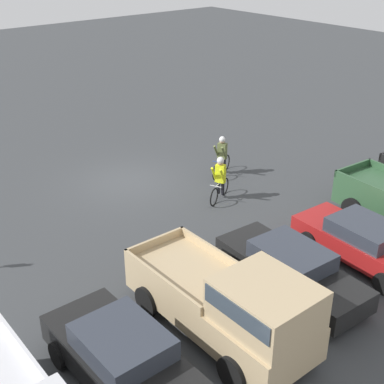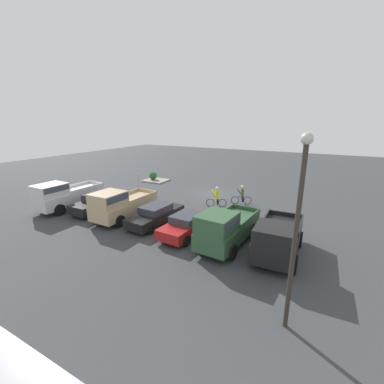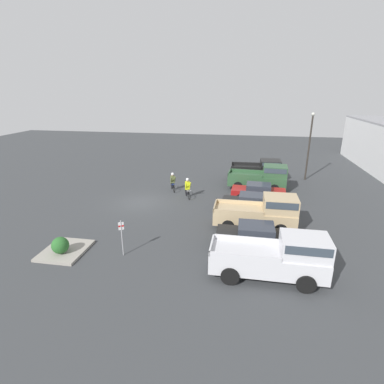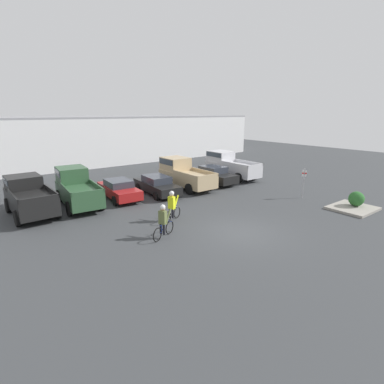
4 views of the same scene
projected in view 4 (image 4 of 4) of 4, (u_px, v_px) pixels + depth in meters
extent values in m
plane|color=#383A3D|center=(241.00, 232.00, 15.29)|extent=(80.00, 80.00, 0.00)
cube|color=silver|center=(72.00, 141.00, 35.87)|extent=(47.35, 11.49, 5.23)
cube|color=gray|center=(70.00, 117.00, 35.16)|extent=(47.35, 11.49, 0.20)
cube|color=black|center=(31.00, 201.00, 17.61)|extent=(2.18, 4.91, 1.01)
cube|color=black|center=(23.00, 182.00, 18.47)|extent=(1.93, 2.00, 0.76)
cube|color=#333D47|center=(23.00, 179.00, 18.43)|extent=(1.99, 1.84, 0.33)
cube|color=black|center=(13.00, 197.00, 16.13)|extent=(0.17, 2.91, 0.25)
cube|color=black|center=(52.00, 191.00, 17.32)|extent=(0.17, 2.91, 0.25)
cube|color=black|center=(39.00, 199.00, 15.67)|extent=(2.04, 0.14, 0.25)
cylinder|color=black|center=(8.00, 205.00, 18.23)|extent=(0.25, 0.90, 0.89)
cylinder|color=black|center=(44.00, 199.00, 19.48)|extent=(0.25, 0.90, 0.89)
cylinder|color=black|center=(17.00, 219.00, 15.99)|extent=(0.25, 0.90, 0.89)
cylinder|color=black|center=(57.00, 211.00, 17.23)|extent=(0.25, 0.90, 0.89)
cube|color=#2D5133|center=(79.00, 193.00, 19.33)|extent=(2.31, 5.34, 0.95)
cube|color=#2D5133|center=(72.00, 174.00, 20.34)|extent=(1.92, 2.21, 1.00)
cube|color=#333D47|center=(71.00, 171.00, 20.28)|extent=(1.96, 2.05, 0.44)
cube|color=#2D5133|center=(66.00, 190.00, 17.84)|extent=(0.32, 3.12, 0.25)
cube|color=#2D5133|center=(97.00, 186.00, 18.82)|extent=(0.32, 3.12, 0.25)
cube|color=#2D5133|center=(88.00, 193.00, 17.10)|extent=(1.92, 0.23, 0.25)
cylinder|color=black|center=(59.00, 196.00, 20.24)|extent=(0.29, 0.89, 0.88)
cylinder|color=black|center=(88.00, 192.00, 21.25)|extent=(0.29, 0.89, 0.88)
cylinder|color=black|center=(69.00, 209.00, 17.63)|extent=(0.29, 0.89, 0.88)
cylinder|color=black|center=(101.00, 203.00, 18.64)|extent=(0.29, 0.89, 0.88)
cube|color=maroon|center=(119.00, 191.00, 21.08)|extent=(1.96, 4.52, 0.63)
cube|color=#2D333D|center=(119.00, 183.00, 20.94)|extent=(1.65, 2.08, 0.46)
cylinder|color=black|center=(101.00, 192.00, 21.82)|extent=(0.22, 0.67, 0.66)
cylinder|color=black|center=(123.00, 188.00, 22.75)|extent=(0.22, 0.67, 0.66)
cylinder|color=black|center=(115.00, 201.00, 19.55)|extent=(0.22, 0.67, 0.66)
cylinder|color=black|center=(139.00, 197.00, 20.48)|extent=(0.22, 0.67, 0.66)
cube|color=black|center=(157.00, 186.00, 22.37)|extent=(1.99, 4.78, 0.62)
cube|color=#2D333D|center=(157.00, 179.00, 22.22)|extent=(1.66, 2.20, 0.50)
cylinder|color=black|center=(138.00, 187.00, 23.18)|extent=(0.22, 0.62, 0.61)
cylinder|color=black|center=(158.00, 184.00, 24.10)|extent=(0.22, 0.62, 0.61)
cylinder|color=black|center=(156.00, 196.00, 20.78)|extent=(0.22, 0.62, 0.61)
cylinder|color=black|center=(177.00, 192.00, 21.70)|extent=(0.22, 0.62, 0.61)
cube|color=tan|center=(187.00, 178.00, 23.95)|extent=(2.04, 5.37, 0.91)
cube|color=tan|center=(175.00, 163.00, 24.93)|extent=(1.86, 2.15, 1.02)
cube|color=#333D47|center=(175.00, 161.00, 24.87)|extent=(1.91, 1.98, 0.45)
cube|color=tan|center=(185.00, 175.00, 22.41)|extent=(0.10, 3.21, 0.25)
cube|color=tan|center=(205.00, 172.00, 23.53)|extent=(0.10, 3.21, 0.25)
cube|color=tan|center=(208.00, 176.00, 21.77)|extent=(2.00, 0.09, 0.25)
cylinder|color=black|center=(165.00, 181.00, 24.75)|extent=(0.23, 0.84, 0.84)
cylinder|color=black|center=(185.00, 178.00, 25.91)|extent=(0.23, 0.84, 0.84)
cylinder|color=black|center=(189.00, 189.00, 22.19)|extent=(0.23, 0.84, 0.84)
cylinder|color=black|center=(210.00, 185.00, 23.36)|extent=(0.23, 0.84, 0.84)
cube|color=black|center=(213.00, 176.00, 25.66)|extent=(1.81, 4.54, 0.68)
cube|color=#2D333D|center=(213.00, 169.00, 25.50)|extent=(1.63, 2.05, 0.51)
cylinder|color=black|center=(194.00, 178.00, 26.31)|extent=(0.18, 0.67, 0.67)
cylinder|color=black|center=(210.00, 175.00, 27.38)|extent=(0.18, 0.67, 0.67)
cylinder|color=black|center=(216.00, 184.00, 24.09)|extent=(0.18, 0.67, 0.67)
cylinder|color=black|center=(232.00, 181.00, 25.16)|extent=(0.18, 0.67, 0.67)
cube|color=silver|center=(232.00, 169.00, 27.59)|extent=(1.96, 5.58, 1.00)
cube|color=silver|center=(221.00, 156.00, 28.62)|extent=(1.77, 2.24, 0.94)
cube|color=#333D47|center=(221.00, 154.00, 28.57)|extent=(1.83, 2.06, 0.41)
cube|color=silver|center=(234.00, 164.00, 26.04)|extent=(0.11, 3.34, 0.25)
cube|color=silver|center=(249.00, 162.00, 27.09)|extent=(0.11, 3.34, 0.25)
cube|color=silver|center=(255.00, 166.00, 25.31)|extent=(1.90, 0.10, 0.25)
cylinder|color=black|center=(212.00, 172.00, 28.48)|extent=(0.23, 0.90, 0.90)
cylinder|color=black|center=(227.00, 169.00, 29.58)|extent=(0.23, 0.90, 0.90)
cylinder|color=black|center=(238.00, 178.00, 25.82)|extent=(0.23, 0.90, 0.90)
cylinder|color=black|center=(253.00, 175.00, 26.92)|extent=(0.23, 0.90, 0.90)
torus|color=black|center=(177.00, 212.00, 17.33)|extent=(0.66, 0.34, 0.71)
torus|color=black|center=(167.00, 218.00, 16.46)|extent=(0.66, 0.34, 0.71)
cylinder|color=white|center=(172.00, 212.00, 16.85)|extent=(0.50, 0.25, 0.37)
cylinder|color=white|center=(172.00, 209.00, 16.80)|extent=(0.53, 0.26, 0.04)
cylinder|color=white|center=(171.00, 213.00, 16.70)|extent=(0.05, 0.05, 0.34)
cylinder|color=white|center=(176.00, 207.00, 17.12)|extent=(0.21, 0.43, 0.02)
cylinder|color=black|center=(170.00, 213.00, 16.81)|extent=(0.16, 0.16, 0.53)
cylinder|color=black|center=(173.00, 214.00, 16.73)|extent=(0.16, 0.16, 0.53)
cube|color=yellow|center=(172.00, 203.00, 16.66)|extent=(0.37, 0.43, 0.70)
cylinder|color=yellow|center=(171.00, 201.00, 16.91)|extent=(0.50, 0.29, 0.75)
cylinder|color=yellow|center=(176.00, 202.00, 16.76)|extent=(0.50, 0.29, 0.75)
sphere|color=tan|center=(172.00, 194.00, 16.56)|extent=(0.25, 0.25, 0.25)
sphere|color=silver|center=(172.00, 193.00, 16.54)|extent=(0.27, 0.27, 0.27)
torus|color=black|center=(170.00, 227.00, 15.10)|extent=(0.66, 0.34, 0.70)
torus|color=black|center=(157.00, 235.00, 14.18)|extent=(0.66, 0.34, 0.70)
cylinder|color=#233D9E|center=(164.00, 228.00, 14.59)|extent=(0.52, 0.26, 0.37)
cylinder|color=#233D9E|center=(164.00, 224.00, 14.54)|extent=(0.56, 0.28, 0.04)
cylinder|color=#233D9E|center=(161.00, 229.00, 14.43)|extent=(0.05, 0.05, 0.34)
cylinder|color=#233D9E|center=(168.00, 221.00, 14.88)|extent=(0.21, 0.43, 0.02)
cylinder|color=black|center=(161.00, 229.00, 14.55)|extent=(0.16, 0.16, 0.52)
cylinder|color=black|center=(164.00, 229.00, 14.47)|extent=(0.16, 0.16, 0.52)
cube|color=#5B6638|center=(163.00, 217.00, 14.40)|extent=(0.37, 0.43, 0.66)
cylinder|color=#5B6638|center=(162.00, 215.00, 14.67)|extent=(0.52, 0.30, 0.71)
cylinder|color=#5B6638|center=(168.00, 217.00, 14.51)|extent=(0.52, 0.30, 0.71)
sphere|color=tan|center=(163.00, 208.00, 14.31)|extent=(0.23, 0.23, 0.23)
sphere|color=silver|center=(163.00, 207.00, 14.30)|extent=(0.26, 0.26, 0.26)
cylinder|color=#9E9EA3|center=(303.00, 183.00, 21.16)|extent=(0.06, 0.06, 2.12)
cube|color=white|center=(304.00, 173.00, 20.97)|extent=(0.17, 0.27, 0.45)
cube|color=red|center=(304.00, 173.00, 20.97)|extent=(0.17, 0.27, 0.10)
cube|color=gray|center=(353.00, 208.00, 18.90)|extent=(2.70, 2.35, 0.15)
sphere|color=#286028|center=(356.00, 199.00, 18.99)|extent=(0.94, 0.94, 0.94)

